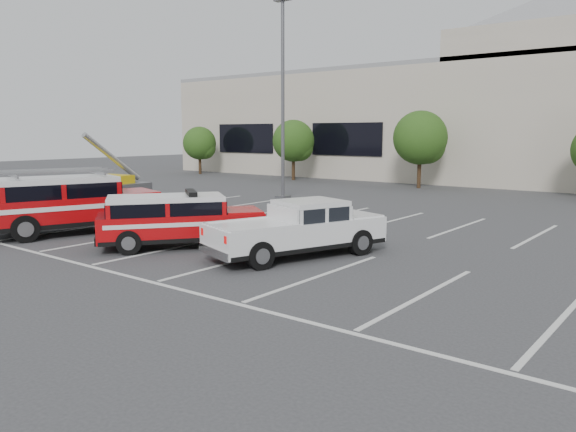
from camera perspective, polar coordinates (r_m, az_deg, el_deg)
name	(u,v)px	position (r m, az deg, el deg)	size (l,w,h in m)	color
ground	(237,261)	(15.39, -5.16, -4.58)	(120.00, 120.00, 0.00)	#363638
stall_markings	(330,237)	(18.85, 4.26, -2.14)	(23.00, 15.00, 0.01)	silver
convention_building	(551,115)	(43.96, 25.14, 9.30)	(60.00, 16.99, 13.20)	beige
tree_far_left	(201,144)	(48.23, -8.86, 7.21)	(2.77, 2.77, 3.99)	#3F2B19
tree_left	(295,142)	(41.49, 0.69, 7.49)	(3.07, 3.07, 4.42)	#3F2B19
tree_mid_left	(422,140)	(36.29, 13.45, 7.56)	(3.37, 3.37, 4.85)	#3F2B19
light_pole_left	(283,99)	(29.36, -0.53, 11.82)	(0.90, 0.60, 10.24)	#59595E
fire_chief_suv	(178,224)	(17.44, -11.07, -0.80)	(4.36, 4.98, 1.72)	#AB080B
white_pickup	(298,234)	(15.80, 1.05, -1.88)	(3.38, 5.41, 1.57)	silver
ladder_suv	(72,208)	(20.92, -21.14, 0.81)	(3.84, 6.03, 2.21)	#AB080B
utility_rig	(99,195)	(26.73, -18.63, 2.07)	(3.52, 4.33, 3.49)	#59595E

